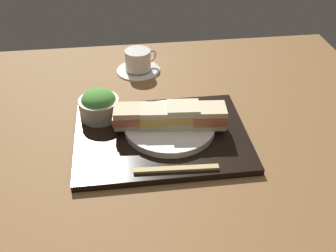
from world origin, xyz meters
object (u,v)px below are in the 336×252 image
Objects in this scene: sandwich_inner_far at (183,115)px; sandwich_plate at (170,127)px; sandwich_nearmost at (130,116)px; sandwich_farmost at (210,116)px; coffee_cup at (138,62)px; sandwich_inner_near at (157,116)px; salad_bowl at (99,105)px; chopsticks_pair at (176,169)px.

sandwich_plate is at bearing 172.35° from sandwich_inner_far.
sandwich_nearmost is at bearing 172.35° from sandwich_inner_far.
coffee_cup is at bearing 112.49° from sandwich_farmost.
sandwich_inner_far is at bearing -76.39° from coffee_cup.
sandwich_inner_far is 0.63× the size of coffee_cup.
sandwich_farmost reaches higher than sandwich_inner_near.
sandwich_farmost reaches higher than coffee_cup.
sandwich_plate is at bearing -25.29° from salad_bowl.
sandwich_farmost is 0.63× the size of coffee_cup.
coffee_cup is (-5.22, 34.14, 0.60)cm from sandwich_plate.
sandwich_plate is 34.55cm from coffee_cup.
sandwich_nearmost is 33.24cm from coffee_cup.
sandwich_inner_far is 6.36cm from sandwich_farmost.
sandwich_inner_near is 0.99× the size of sandwich_farmost.
sandwich_plate is 14.90cm from chopsticks_pair.
salad_bowl is at bearing 125.58° from chopsticks_pair.
sandwich_inner_far is 0.85× the size of salad_bowl.
sandwich_inner_far is 1.00× the size of sandwich_farmost.
salad_bowl reaches higher than sandwich_nearmost.
sandwich_inner_far is at bearing -22.75° from salad_bowl.
sandwich_inner_near is 0.84× the size of salad_bowl.
sandwich_nearmost is 18.78cm from chopsticks_pair.
sandwich_inner_near is at bearing 172.35° from sandwich_farmost.
sandwich_inner_far reaches higher than sandwich_farmost.
coffee_cup is at bearing 82.67° from sandwich_nearmost.
sandwich_farmost is at bearing -7.65° from sandwich_plate.
sandwich_farmost is at bearing -7.65° from sandwich_inner_far.
sandwich_inner_near is (-3.15, 0.42, 3.17)cm from sandwich_plate.
sandwich_farmost is 0.46× the size of chopsticks_pair.
sandwich_inner_far reaches higher than coffee_cup.
sandwich_nearmost and sandwich_inner_near have the same top height.
chopsticks_pair is (-10.02, -13.61, -3.77)cm from sandwich_farmost.
sandwich_farmost is at bearing -7.65° from sandwich_nearmost.
sandwich_plate is at bearing -7.65° from sandwich_inner_near.
salad_bowl is at bearing 160.64° from sandwich_farmost.
sandwich_inner_near is 0.46× the size of chopsticks_pair.
sandwich_nearmost is at bearing -97.33° from coffee_cup.
sandwich_farmost is at bearing -19.36° from salad_bowl.
chopsticks_pair is at bearing -92.19° from sandwich_plate.
sandwich_inner_near reaches higher than chopsticks_pair.
salad_bowl is 28.31cm from chopsticks_pair.
sandwich_plate is 1.64× the size of coffee_cup.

